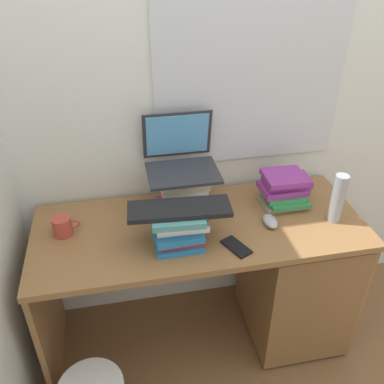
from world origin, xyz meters
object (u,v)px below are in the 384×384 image
at_px(book_stack_tall, 183,192).
at_px(computer_mouse, 270,221).
at_px(keyboard, 179,209).
at_px(water_bottle, 338,199).
at_px(laptop, 181,157).
at_px(book_stack_side, 284,189).
at_px(book_stack_keyboard_riser, 179,227).
at_px(desk, 274,273).
at_px(cell_phone, 236,247).
at_px(mug, 63,226).

height_order(book_stack_tall, computer_mouse, book_stack_tall).
relative_size(keyboard, water_bottle, 1.77).
bearing_deg(laptop, book_stack_side, -11.07).
bearing_deg(book_stack_keyboard_riser, book_stack_side, 19.95).
height_order(book_stack_tall, keyboard, book_stack_tall).
bearing_deg(laptop, keyboard, -101.14).
xyz_separation_m(book_stack_tall, keyboard, (-0.06, -0.23, 0.07)).
distance_m(desk, book_stack_tall, 0.64).
bearing_deg(book_stack_tall, desk, -19.26).
xyz_separation_m(keyboard, cell_phone, (0.23, -0.08, -0.17)).
distance_m(book_stack_keyboard_riser, computer_mouse, 0.43).
xyz_separation_m(water_bottle, cell_phone, (-0.49, -0.10, -0.11)).
height_order(book_stack_tall, book_stack_side, book_stack_tall).
bearing_deg(water_bottle, computer_mouse, 175.20).
relative_size(computer_mouse, mug, 0.86).
height_order(desk, keyboard, keyboard).
bearing_deg(book_stack_keyboard_riser, desk, 9.05).
relative_size(keyboard, cell_phone, 3.09).
bearing_deg(computer_mouse, mug, 173.01).
height_order(book_stack_keyboard_riser, computer_mouse, book_stack_keyboard_riser).
bearing_deg(water_bottle, book_stack_tall, 162.19).
xyz_separation_m(mug, cell_phone, (0.72, -0.24, -0.04)).
xyz_separation_m(laptop, computer_mouse, (0.36, -0.25, -0.24)).
xyz_separation_m(book_stack_tall, cell_phone, (0.17, -0.31, -0.10)).
bearing_deg(book_stack_keyboard_riser, mug, 162.12).
bearing_deg(book_stack_tall, book_stack_keyboard_riser, -104.79).
bearing_deg(keyboard, water_bottle, 5.76).
xyz_separation_m(book_stack_keyboard_riser, mug, (-0.49, 0.16, -0.04)).
relative_size(book_stack_keyboard_riser, computer_mouse, 2.32).
bearing_deg(book_stack_tall, mug, -172.08).
relative_size(desk, computer_mouse, 14.40).
bearing_deg(desk, mug, 175.53).
relative_size(desk, book_stack_keyboard_riser, 6.20).
height_order(book_stack_tall, laptop, laptop).
bearing_deg(book_stack_side, water_bottle, -45.55).
bearing_deg(book_stack_side, laptop, 168.93).
xyz_separation_m(book_stack_keyboard_riser, computer_mouse, (0.43, 0.04, -0.06)).
relative_size(laptop, computer_mouse, 3.09).
bearing_deg(desk, laptop, 153.83).
bearing_deg(mug, cell_phone, -18.40).
relative_size(book_stack_keyboard_riser, book_stack_side, 1.02).
height_order(desk, book_stack_side, book_stack_side).
xyz_separation_m(desk, computer_mouse, (-0.07, -0.03, 0.36)).
relative_size(book_stack_side, keyboard, 0.56).
distance_m(mug, cell_phone, 0.76).
xyz_separation_m(book_stack_tall, mug, (-0.55, -0.08, -0.06)).
bearing_deg(desk, book_stack_tall, 160.74).
height_order(book_stack_keyboard_riser, mug, book_stack_keyboard_riser).
xyz_separation_m(book_stack_tall, water_bottle, (0.66, -0.21, 0.02)).
xyz_separation_m(book_stack_keyboard_riser, water_bottle, (0.72, 0.02, 0.04)).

